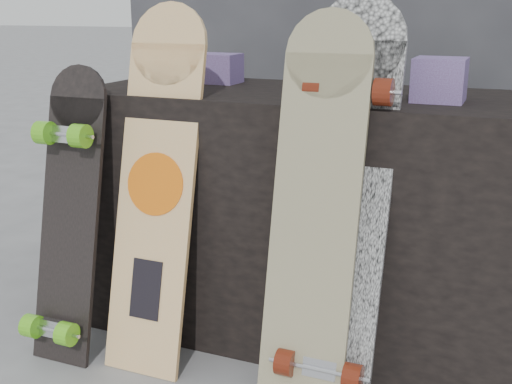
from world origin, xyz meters
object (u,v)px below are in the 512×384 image
at_px(longboard_cascadia, 342,199).
at_px(skateboard_dark, 67,213).
at_px(longboard_geisha, 157,179).
at_px(vendor_table, 328,217).
at_px(longboard_celtic, 316,205).

distance_m(longboard_cascadia, skateboard_dark, 0.84).
bearing_deg(longboard_geisha, skateboard_dark, -160.77).
distance_m(vendor_table, longboard_celtic, 0.43).
bearing_deg(longboard_cascadia, longboard_celtic, -128.31).
bearing_deg(longboard_celtic, vendor_table, 101.00).
xyz_separation_m(longboard_geisha, skateboard_dark, (-0.26, -0.09, -0.11)).
xyz_separation_m(longboard_geisha, longboard_celtic, (0.51, -0.06, -0.01)).
bearing_deg(skateboard_dark, longboard_cascadia, 6.95).
bearing_deg(longboard_cascadia, longboard_geisha, -179.18).
height_order(longboard_geisha, longboard_cascadia, longboard_cascadia).
relative_size(vendor_table, longboard_celtic, 1.51).
relative_size(vendor_table, longboard_cascadia, 1.46).
bearing_deg(longboard_cascadia, vendor_table, 111.23).
xyz_separation_m(vendor_table, longboard_geisha, (-0.43, -0.34, 0.17)).
relative_size(vendor_table, skateboard_dark, 1.79).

